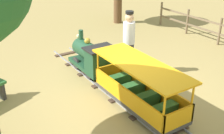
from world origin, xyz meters
TOP-DOWN VIEW (x-y plane):
  - ground_plane at (0.00, 0.00)m, footprint 60.00×60.00m
  - track at (0.00, 0.25)m, footprint 0.76×6.05m
  - locomotive at (0.00, 1.28)m, footprint 0.72×1.44m
  - passenger_car at (0.00, -0.65)m, footprint 0.82×2.35m
  - conductor_person at (0.84, 0.89)m, footprint 0.30×0.30m

SIDE VIEW (x-z plane):
  - ground_plane at x=0.00m, z-range 0.00..0.00m
  - track at x=0.00m, z-range 0.00..0.04m
  - passenger_car at x=0.00m, z-range -0.06..0.91m
  - locomotive at x=0.00m, z-range -0.01..0.98m
  - conductor_person at x=0.84m, z-range 0.15..1.77m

